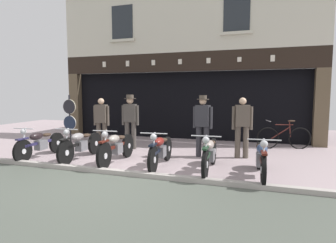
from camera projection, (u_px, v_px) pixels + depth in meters
ground at (90, 192)px, 5.27m from camera, size 22.05×22.00×0.18m
shop_facade at (193, 96)px, 12.66m from camera, size 10.35×4.42×5.99m
motorcycle_far_left at (40, 143)px, 7.85m from camera, size 0.62×1.93×0.90m
motorcycle_left at (81, 144)px, 7.63m from camera, size 0.62×2.01×0.92m
motorcycle_center_left at (116, 147)px, 7.25m from camera, size 0.62×2.01×0.92m
motorcycle_center at (161, 150)px, 6.88m from camera, size 0.62×1.94×0.91m
motorcycle_center_right at (210, 153)px, 6.46m from camera, size 0.62×2.04×0.92m
motorcycle_right at (261, 158)px, 6.02m from camera, size 0.62×1.96×0.91m
salesman_left at (102, 120)px, 9.50m from camera, size 0.56×0.26×1.61m
shopkeeper_center at (130, 119)px, 9.06m from camera, size 0.55×0.37×1.73m
salesman_right at (203, 123)px, 7.90m from camera, size 0.56×0.34×1.72m
assistant_far_right at (242, 125)px, 7.77m from camera, size 0.55×0.29×1.66m
tyre_sign_pole at (70, 115)px, 10.32m from camera, size 0.53×0.06×1.71m
advert_board_near at (253, 95)px, 10.28m from camera, size 0.65×0.03×1.07m
leaning_bicycle at (284, 137)px, 9.13m from camera, size 1.66×0.63×0.94m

